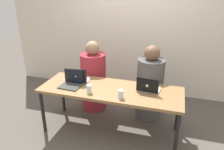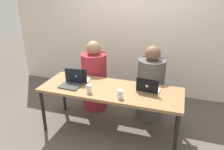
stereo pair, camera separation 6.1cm
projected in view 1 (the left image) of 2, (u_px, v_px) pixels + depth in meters
The scene contains 10 objects.
ground_plane at pixel (111, 130), 3.33m from camera, with size 12.00×12.00×0.00m, color #514B44.
back_wall at pixel (134, 27), 4.15m from camera, with size 5.18×0.10×2.60m, color beige.
desk at pixel (111, 92), 3.08m from camera, with size 1.99×0.70×0.70m.
person_on_left at pixel (94, 80), 3.75m from camera, with size 0.50×0.50×1.22m.
person_on_right at pixel (150, 87), 3.49m from camera, with size 0.46×0.46×1.22m.
laptop_back_left at pixel (78, 78), 3.27m from camera, with size 0.33×0.28×0.23m.
laptop_front_left at pixel (71, 83), 3.13m from camera, with size 0.30×0.27×0.22m.
laptop_back_right at pixel (148, 88), 2.98m from camera, with size 0.32×0.26×0.21m.
water_glass_right at pixel (121, 95), 2.79m from camera, with size 0.07×0.07×0.11m.
water_glass_left at pixel (89, 90), 2.92m from camera, with size 0.07×0.07×0.11m.
Camera 1 is at (0.82, -2.63, 2.06)m, focal length 35.00 mm.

